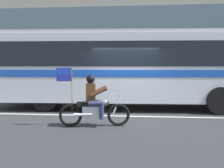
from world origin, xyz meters
TOP-DOWN VIEW (x-y plane):
  - ground_plane at (0.00, 0.00)m, footprint 60.00×60.00m
  - sidewalk_curb at (0.00, 5.10)m, footprint 28.00×3.80m
  - lane_center_stripe at (0.00, -0.60)m, footprint 26.60×0.14m
  - transit_bus at (0.36, 1.19)m, footprint 11.63×3.07m
  - motorcycle_with_rider at (-0.85, -2.28)m, footprint 2.17×0.74m
  - fire_hydrant at (-0.45, 3.70)m, footprint 0.22×0.30m

SIDE VIEW (x-z plane):
  - ground_plane at x=0.00m, z-range 0.00..0.00m
  - lane_center_stripe at x=0.00m, z-range 0.00..0.01m
  - sidewalk_curb at x=0.00m, z-range 0.00..0.15m
  - fire_hydrant at x=-0.45m, z-range 0.14..0.89m
  - motorcycle_with_rider at x=-0.85m, z-range -0.22..1.55m
  - transit_bus at x=0.36m, z-range 0.27..3.49m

